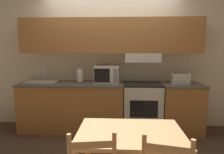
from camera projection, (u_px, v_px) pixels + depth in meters
ground_plane at (111, 124)px, 4.04m from camera, size 16.00×16.00×0.00m
wall_back at (111, 50)px, 3.76m from camera, size 5.68×0.38×2.55m
lower_counter_main at (73, 106)px, 3.72m from camera, size 1.90×0.62×0.89m
lower_counter_right_stub at (181, 108)px, 3.62m from camera, size 0.71×0.62×0.89m
stove_range at (142, 107)px, 3.67m from camera, size 0.68×0.57×0.89m
microwave at (107, 74)px, 3.67m from camera, size 0.44×0.38×0.31m
toaster at (181, 79)px, 3.53m from camera, size 0.31×0.17×0.19m
sink_basin at (42, 82)px, 3.68m from camera, size 0.55×0.36×0.25m
paper_towel_roll at (80, 76)px, 3.72m from camera, size 0.13×0.13×0.25m
dining_table at (130, 143)px, 1.92m from camera, size 1.01×0.69×0.73m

